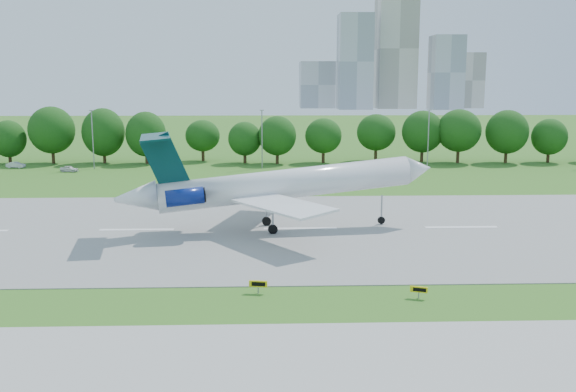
# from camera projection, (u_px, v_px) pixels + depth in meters

# --- Properties ---
(ground) EXTENTS (600.00, 600.00, 0.00)m
(ground) POSITION_uv_depth(u_px,v_px,m) (77.00, 298.00, 53.53)
(ground) COLOR #346C1C
(ground) RESTS_ON ground
(runway) EXTENTS (400.00, 45.00, 0.08)m
(runway) POSITION_uv_depth(u_px,v_px,m) (137.00, 230.00, 78.13)
(runway) COLOR gray
(runway) RESTS_ON ground
(tree_line) EXTENTS (288.40, 8.40, 10.40)m
(tree_line) POSITION_uv_depth(u_px,v_px,m) (195.00, 135.00, 142.98)
(tree_line) COLOR #382314
(tree_line) RESTS_ON ground
(light_poles) EXTENTS (175.90, 0.25, 12.19)m
(light_poles) POSITION_uv_depth(u_px,v_px,m) (178.00, 138.00, 133.03)
(light_poles) COLOR gray
(light_poles) RESTS_ON ground
(skyline) EXTENTS (127.00, 52.00, 80.00)m
(skyline) POSITION_uv_depth(u_px,v_px,m) (389.00, 63.00, 435.94)
(skyline) COLOR #B2B2B7
(skyline) RESTS_ON ground
(airliner) EXTENTS (39.27, 28.20, 12.18)m
(airliner) POSITION_uv_depth(u_px,v_px,m) (270.00, 185.00, 77.39)
(airliner) COLOR white
(airliner) RESTS_ON ground
(taxi_sign_centre) EXTENTS (1.58, 0.43, 1.11)m
(taxi_sign_centre) POSITION_uv_depth(u_px,v_px,m) (258.00, 284.00, 54.72)
(taxi_sign_centre) COLOR gray
(taxi_sign_centre) RESTS_ON ground
(taxi_sign_right) EXTENTS (1.42, 0.65, 1.02)m
(taxi_sign_right) POSITION_uv_depth(u_px,v_px,m) (419.00, 290.00, 53.43)
(taxi_sign_right) COLOR gray
(taxi_sign_right) RESTS_ON ground
(service_vehicle_a) EXTENTS (4.03, 2.01, 1.27)m
(service_vehicle_a) POSITION_uv_depth(u_px,v_px,m) (16.00, 165.00, 134.97)
(service_vehicle_a) COLOR silver
(service_vehicle_a) RESTS_ON ground
(service_vehicle_b) EXTENTS (3.87, 2.29, 1.24)m
(service_vehicle_b) POSITION_uv_depth(u_px,v_px,m) (69.00, 169.00, 128.95)
(service_vehicle_b) COLOR silver
(service_vehicle_b) RESTS_ON ground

